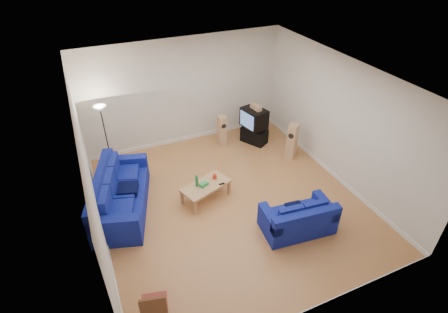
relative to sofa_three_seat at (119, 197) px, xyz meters
name	(u,v)px	position (x,y,z in m)	size (l,w,h in m)	color
room	(231,149)	(2.52, -0.83, 1.19)	(6.01, 6.51, 3.21)	#985A2F
sofa_three_seat	(119,197)	(0.00, 0.00, 0.00)	(1.76, 2.69, 0.96)	navy
sofa_loveseat	(299,220)	(3.49, -2.29, -0.06)	(1.64, 1.03, 0.78)	navy
coffee_table	(206,186)	(2.01, -0.47, 0.02)	(1.33, 0.96, 0.44)	tan
bottle	(197,181)	(1.80, -0.43, 0.23)	(0.07, 0.07, 0.31)	#197233
tissue_box	(204,184)	(1.96, -0.49, 0.12)	(0.22, 0.12, 0.09)	green
red_canister	(215,176)	(2.30, -0.34, 0.15)	(0.10, 0.10, 0.14)	red
remote	(222,184)	(2.38, -0.61, 0.09)	(0.14, 0.04, 0.02)	black
tv_stand	(254,135)	(4.36, 1.43, -0.12)	(0.78, 0.43, 0.47)	black
av_receiver	(253,127)	(4.30, 1.45, 0.17)	(0.43, 0.35, 0.10)	black
television	(254,118)	(4.30, 1.41, 0.50)	(0.70, 0.84, 0.57)	black
centre_speaker	(256,107)	(4.35, 1.40, 0.86)	(0.39, 0.16, 0.14)	tan
speaker_left	(222,131)	(3.38, 1.70, 0.13)	(0.23, 0.30, 0.97)	tan
speaker_right	(292,141)	(4.95, 0.26, 0.18)	(0.40, 0.38, 1.06)	tan
floor_lamp	(102,118)	(0.08, 1.87, 1.19)	(0.32, 0.32, 1.88)	black
dining_chair	(154,306)	(0.05, -3.18, 0.14)	(0.51, 0.51, 0.89)	brown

